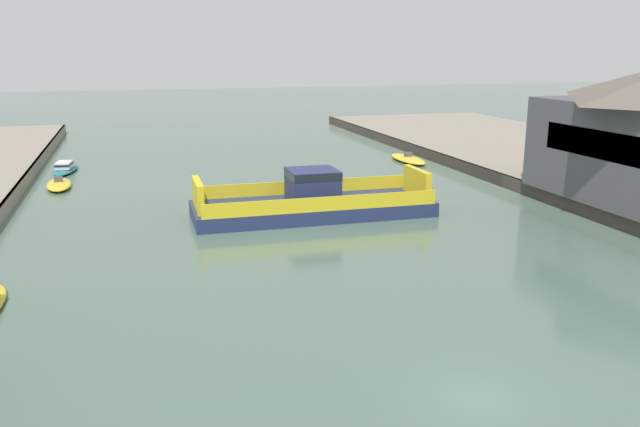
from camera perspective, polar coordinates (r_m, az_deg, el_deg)
ground_plane at (r=26.21m, az=13.82°, el=-15.55°), size 400.00×400.00×0.00m
chain_ferry at (r=51.18m, az=-0.65°, el=1.06°), size 18.94×6.71×3.70m
moored_boat_near_left at (r=66.53m, az=-22.05°, el=2.39°), size 2.60×6.46×1.08m
moored_boat_near_right at (r=76.86m, az=7.78°, el=4.80°), size 2.63×7.83×1.09m
moored_boat_mid_left at (r=74.72m, az=-21.57°, el=3.75°), size 2.93×7.29×1.18m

